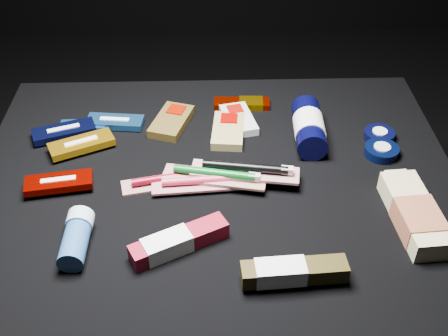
{
  "coord_description": "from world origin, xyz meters",
  "views": [
    {
      "loc": [
        -0.01,
        -0.86,
        1.13
      ],
      "look_at": [
        0.01,
        0.01,
        0.42
      ],
      "focal_mm": 45.0,
      "sensor_mm": 36.0,
      "label": 1
    }
  ],
  "objects_px": {
    "deodorant_stick": "(76,238)",
    "bodywash_bottle": "(415,215)",
    "lotion_bottle": "(309,127)",
    "toothpaste_carton_red": "(175,243)"
  },
  "relations": [
    {
      "from": "lotion_bottle",
      "to": "bodywash_bottle",
      "type": "xyz_separation_m",
      "value": [
        0.16,
        -0.27,
        -0.01
      ]
    },
    {
      "from": "lotion_bottle",
      "to": "toothpaste_carton_red",
      "type": "relative_size",
      "value": 1.17
    },
    {
      "from": "bodywash_bottle",
      "to": "toothpaste_carton_red",
      "type": "height_order",
      "value": "bodywash_bottle"
    },
    {
      "from": "lotion_bottle",
      "to": "bodywash_bottle",
      "type": "distance_m",
      "value": 0.31
    },
    {
      "from": "lotion_bottle",
      "to": "deodorant_stick",
      "type": "xyz_separation_m",
      "value": [
        -0.45,
        -0.31,
        -0.01
      ]
    },
    {
      "from": "deodorant_stick",
      "to": "bodywash_bottle",
      "type": "bearing_deg",
      "value": 4.24
    },
    {
      "from": "deodorant_stick",
      "to": "toothpaste_carton_red",
      "type": "distance_m",
      "value": 0.17
    },
    {
      "from": "lotion_bottle",
      "to": "bodywash_bottle",
      "type": "bearing_deg",
      "value": -57.1
    },
    {
      "from": "lotion_bottle",
      "to": "deodorant_stick",
      "type": "bearing_deg",
      "value": -142.98
    },
    {
      "from": "lotion_bottle",
      "to": "toothpaste_carton_red",
      "type": "distance_m",
      "value": 0.42
    }
  ]
}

